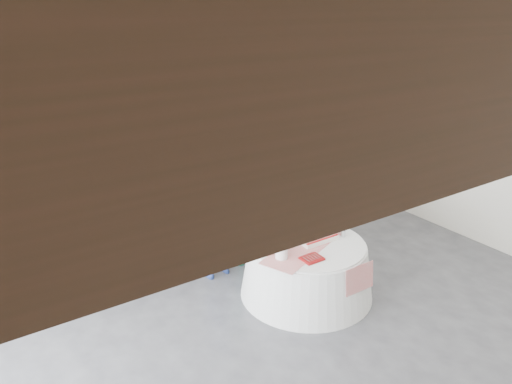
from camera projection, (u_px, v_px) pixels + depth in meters
floor at (299, 371)px, 6.17m from camera, size 10.00×12.00×0.01m
wall_back at (116, 108)px, 9.99m from camera, size 10.00×0.02×4.50m
pavilion_structure at (262, 28)px, 5.37m from camera, size 9.80×11.76×4.50m
longboat_display at (138, 180)px, 9.70m from camera, size 8.35×1.67×1.57m
banquet_table at (307, 268)px, 7.65m from camera, size 2.04×2.04×0.87m
tabletop_items at (301, 232)px, 7.50m from camera, size 1.95×1.21×0.40m
guest_woman_blue at (216, 230)px, 8.00m from camera, size 0.64×0.46×1.65m
guest_woman_teal at (238, 220)px, 8.47m from camera, size 0.83×0.69×1.56m
guest_man_left at (285, 206)px, 9.02m from camera, size 1.18×0.96×1.59m
guest_man_right at (336, 194)px, 9.03m from camera, size 1.24×0.78×1.97m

